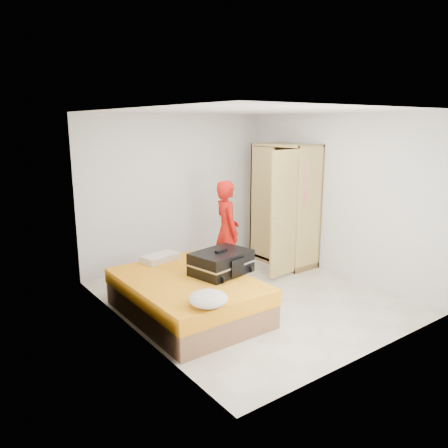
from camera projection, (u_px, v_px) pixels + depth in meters
room at (252, 208)px, 6.01m from camera, size 4.00×4.02×2.60m
bed at (188, 296)px, 5.65m from camera, size 1.42×2.02×0.50m
wardrobe at (284, 208)px, 7.59m from camera, size 1.17×1.24×2.10m
person at (227, 231)px, 6.81m from camera, size 0.52×0.66×1.59m
suitcase at (221, 263)px, 5.75m from camera, size 0.86×0.70×0.33m
round_cushion at (208, 299)px, 4.74m from camera, size 0.43×0.43×0.16m
pillow at (160, 258)px, 6.30m from camera, size 0.58×0.38×0.10m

